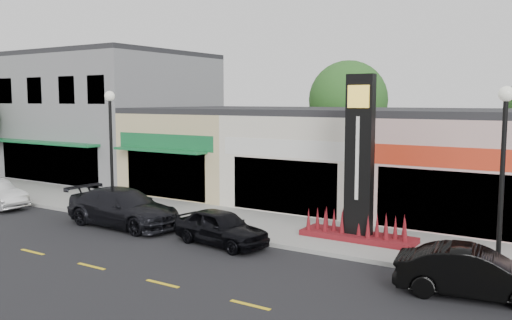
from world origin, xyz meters
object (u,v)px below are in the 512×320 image
object	(u,v)px
lamp_east_near	(503,162)
car_black_sedan	(221,227)
car_black_conv	(474,273)
car_dark_sedan	(123,208)
lamp_west_near	(111,140)
pylon_sign	(359,182)

from	to	relation	value
lamp_east_near	car_black_sedan	distance (m)	9.59
car_black_conv	car_dark_sedan	bearing A→B (deg)	77.01
lamp_west_near	lamp_east_near	size ratio (longest dim) A/B	1.00
car_dark_sedan	car_black_conv	size ratio (longest dim) A/B	1.32
car_black_sedan	car_black_conv	distance (m)	8.80
pylon_sign	car_dark_sedan	distance (m)	9.74
lamp_west_near	pylon_sign	distance (m)	11.19
pylon_sign	car_black_conv	bearing A→B (deg)	-36.80
pylon_sign	car_black_sedan	world-z (taller)	pylon_sign
car_black_sedan	car_black_conv	world-z (taller)	car_black_conv
pylon_sign	car_black_sedan	bearing A→B (deg)	-144.42
lamp_east_near	car_black_conv	xyz separation A→B (m)	(-0.30, -1.82, -2.81)
car_dark_sedan	lamp_east_near	bearing A→B (deg)	-84.83
lamp_west_near	car_dark_sedan	bearing A→B (deg)	-30.47
lamp_west_near	car_dark_sedan	distance (m)	3.39
lamp_east_near	car_dark_sedan	xyz separation A→B (m)	(-14.23, -1.04, -2.70)
lamp_west_near	car_black_sedan	distance (m)	7.57
car_black_conv	pylon_sign	bearing A→B (deg)	43.40
lamp_east_near	car_dark_sedan	size ratio (longest dim) A/B	1.02
lamp_east_near	car_black_conv	distance (m)	3.36
lamp_west_near	lamp_east_near	bearing A→B (deg)	0.00
car_dark_sedan	car_black_conv	distance (m)	13.95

